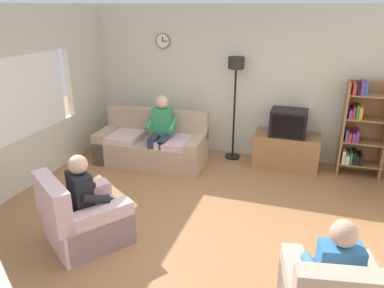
% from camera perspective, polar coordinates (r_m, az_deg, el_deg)
% --- Properties ---
extents(ground_plane, '(12.00, 12.00, 0.00)m').
position_cam_1_polar(ground_plane, '(4.89, 0.55, -12.35)').
color(ground_plane, '#9E6B42').
extents(back_wall_assembly, '(6.20, 0.17, 2.70)m').
position_cam_1_polar(back_wall_assembly, '(6.80, 7.43, 9.45)').
color(back_wall_assembly, beige).
rests_on(back_wall_assembly, ground_plane).
extents(left_wall_assembly, '(0.12, 5.80, 2.70)m').
position_cam_1_polar(left_wall_assembly, '(5.82, -27.31, 5.25)').
color(left_wall_assembly, beige).
rests_on(left_wall_assembly, ground_plane).
extents(couch, '(1.93, 0.95, 0.90)m').
position_cam_1_polar(couch, '(6.62, -6.19, -0.19)').
color(couch, tan).
rests_on(couch, ground_plane).
extents(tv_stand, '(1.10, 0.56, 0.59)m').
position_cam_1_polar(tv_stand, '(6.60, 14.40, -0.97)').
color(tv_stand, olive).
rests_on(tv_stand, ground_plane).
extents(tv, '(0.60, 0.49, 0.44)m').
position_cam_1_polar(tv, '(6.41, 14.79, 3.22)').
color(tv, black).
rests_on(tv, tv_stand).
extents(bookshelf, '(0.68, 0.36, 1.58)m').
position_cam_1_polar(bookshelf, '(6.56, 24.72, 2.19)').
color(bookshelf, olive).
rests_on(bookshelf, ground_plane).
extents(floor_lamp, '(0.28, 0.28, 1.85)m').
position_cam_1_polar(floor_lamp, '(6.49, 6.79, 9.83)').
color(floor_lamp, black).
rests_on(floor_lamp, ground_plane).
extents(armchair_near_window, '(1.16, 1.18, 0.90)m').
position_cam_1_polar(armchair_near_window, '(4.61, -16.42, -11.30)').
color(armchair_near_window, beige).
rests_on(armchair_near_window, ground_plane).
extents(person_on_couch, '(0.52, 0.55, 1.24)m').
position_cam_1_polar(person_on_couch, '(6.31, -4.87, 2.51)').
color(person_on_couch, '#338C59').
rests_on(person_on_couch, ground_plane).
extents(person_in_left_armchair, '(0.61, 0.64, 1.12)m').
position_cam_1_polar(person_in_left_armchair, '(4.48, -15.76, -7.56)').
color(person_in_left_armchair, black).
rests_on(person_in_left_armchair, ground_plane).
extents(person_in_right_armchair, '(0.56, 0.58, 1.12)m').
position_cam_1_polar(person_in_right_armchair, '(3.46, 21.29, -17.58)').
color(person_in_right_armchair, '#3372B2').
rests_on(person_in_right_armchair, ground_plane).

